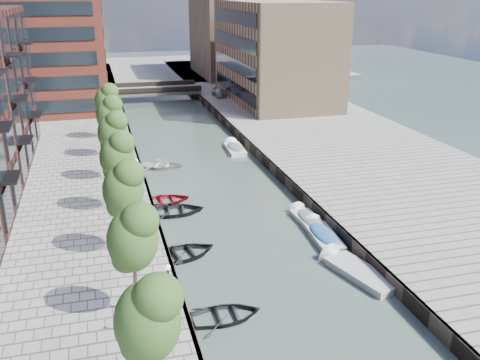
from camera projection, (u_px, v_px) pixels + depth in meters
name	position (u px, v px, depth m)	size (l,w,h in m)	color
water	(196.00, 156.00, 56.19)	(300.00, 300.00, 0.00)	#38473F
quay_right	(336.00, 141.00, 59.98)	(20.00, 140.00, 1.00)	gray
quay_wall_left	(137.00, 156.00, 54.51)	(0.25, 140.00, 1.00)	#332823
quay_wall_right	(251.00, 147.00, 57.53)	(0.25, 140.00, 1.00)	#332823
far_closure	(141.00, 71.00, 110.48)	(80.00, 40.00, 1.00)	gray
tan_block_near	(274.00, 51.00, 77.41)	(12.00, 25.00, 14.00)	#A28263
tan_block_far	(230.00, 31.00, 100.67)	(12.00, 20.00, 16.00)	#A28263
bridge	(158.00, 90.00, 84.76)	(13.00, 6.00, 1.30)	gray
tree_0	(147.00, 316.00, 19.61)	(2.50, 2.50, 5.95)	#382619
tree_1	(132.00, 236.00, 25.96)	(2.50, 2.50, 5.95)	#382619
tree_2	(123.00, 187.00, 32.31)	(2.50, 2.50, 5.95)	#382619
tree_3	(117.00, 154.00, 38.67)	(2.50, 2.50, 5.95)	#382619
tree_4	(112.00, 131.00, 45.02)	(2.50, 2.50, 5.95)	#382619
tree_5	(109.00, 113.00, 51.38)	(2.50, 2.50, 5.95)	#382619
tree_6	(106.00, 99.00, 57.73)	(2.50, 2.50, 5.95)	#382619
lamp_0	(169.00, 296.00, 24.17)	(0.24, 0.24, 4.12)	black
lamp_1	(138.00, 181.00, 38.69)	(0.24, 0.24, 4.12)	black
lamp_2	(123.00, 128.00, 53.21)	(0.24, 0.24, 4.12)	black
sloop_0	(223.00, 319.00, 28.52)	(3.01, 4.22, 0.87)	black
sloop_1	(181.00, 257.00, 35.04)	(3.46, 4.84, 1.00)	black
sloop_2	(165.00, 202.00, 44.02)	(3.07, 4.30, 0.89)	maroon
sloop_3	(159.00, 168.00, 52.57)	(3.38, 4.73, 0.98)	silver
sloop_4	(173.00, 214.00, 41.79)	(3.55, 4.97, 1.03)	black
motorboat_1	(308.00, 219.00, 40.36)	(1.77, 4.59, 1.51)	silver
motorboat_2	(353.00, 270.00, 33.21)	(3.34, 5.80, 1.83)	#AFAFAD
motorboat_3	(322.00, 234.00, 37.87)	(1.98, 4.92, 1.61)	beige
motorboat_4	(234.00, 148.00, 58.24)	(1.94, 4.92, 1.61)	white
car	(219.00, 92.00, 81.78)	(1.64, 4.08, 1.39)	#A1A4A5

